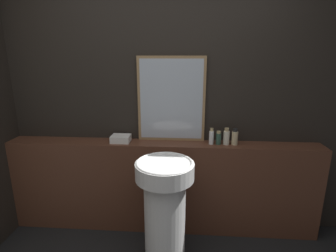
{
  "coord_description": "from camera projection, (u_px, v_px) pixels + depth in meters",
  "views": [
    {
      "loc": [
        0.22,
        -0.88,
        1.69
      ],
      "look_at": [
        0.06,
        1.32,
        1.1
      ],
      "focal_mm": 28.0,
      "sensor_mm": 36.0,
      "label": 1
    }
  ],
  "objects": [
    {
      "name": "wall_back",
      "position": [
        164.0,
        103.0,
        2.5
      ],
      "size": [
        8.0,
        0.06,
        2.5
      ],
      "color": "black",
      "rests_on": "ground_plane"
    },
    {
      "name": "vanity_counter",
      "position": [
        163.0,
        186.0,
        2.57
      ],
      "size": [
        2.95,
        0.23,
        0.9
      ],
      "color": "#512D1E",
      "rests_on": "ground_plane"
    },
    {
      "name": "pedestal_sink",
      "position": [
        165.0,
        208.0,
        2.1
      ],
      "size": [
        0.46,
        0.46,
        0.91
      ],
      "color": "white",
      "rests_on": "ground_plane"
    },
    {
      "name": "mirror",
      "position": [
        171.0,
        100.0,
        2.43
      ],
      "size": [
        0.63,
        0.03,
        0.79
      ],
      "color": "#937047",
      "rests_on": "vanity_counter"
    },
    {
      "name": "towel_stack",
      "position": [
        121.0,
        139.0,
        2.47
      ],
      "size": [
        0.18,
        0.15,
        0.06
      ],
      "color": "silver",
      "rests_on": "vanity_counter"
    },
    {
      "name": "shampoo_bottle",
      "position": [
        211.0,
        137.0,
        2.4
      ],
      "size": [
        0.04,
        0.04,
        0.15
      ],
      "color": "white",
      "rests_on": "vanity_counter"
    },
    {
      "name": "conditioner_bottle",
      "position": [
        218.0,
        138.0,
        2.4
      ],
      "size": [
        0.05,
        0.05,
        0.13
      ],
      "color": "#2D4C3D",
      "rests_on": "vanity_counter"
    },
    {
      "name": "lotion_bottle",
      "position": [
        226.0,
        137.0,
        2.39
      ],
      "size": [
        0.05,
        0.05,
        0.16
      ],
      "color": "beige",
      "rests_on": "vanity_counter"
    },
    {
      "name": "body_wash_bottle",
      "position": [
        235.0,
        137.0,
        2.39
      ],
      "size": [
        0.06,
        0.06,
        0.15
      ],
      "color": "#C6B284",
      "rests_on": "vanity_counter"
    }
  ]
}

